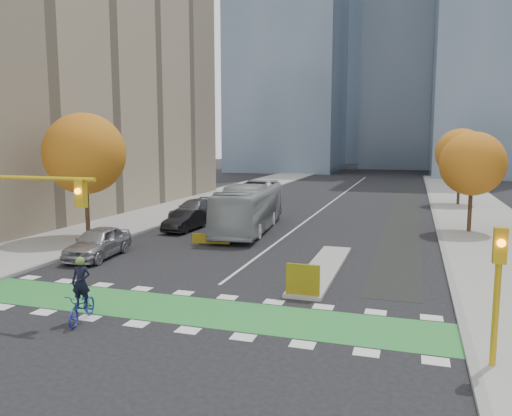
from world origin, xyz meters
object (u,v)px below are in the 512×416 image
Objects in this scene: tree_east_near at (473,164)px; parked_car_b at (185,220)px; traffic_signal_east at (498,276)px; cyclist at (82,300)px; tree_west at (85,154)px; tree_east_far at (461,153)px; bus at (250,207)px; hazard_board at (303,280)px; parked_car_c at (194,209)px; parked_car_a at (98,243)px.

tree_east_near reaches higher than parked_car_b.
traffic_signal_east reaches higher than cyclist.
parked_car_b is (4.58, 5.02, -4.87)m from tree_west.
bus is at bearing -128.44° from tree_east_far.
tree_east_near is at bearing 22.62° from tree_west.
parked_car_b is (-19.42, -4.98, -4.12)m from tree_east_near.
hazard_board is at bearing -69.90° from bus.
bus is (-13.50, 18.98, -1.05)m from traffic_signal_east.
traffic_signal_east is 0.91× the size of parked_car_b.
bus is 2.68× the size of parked_car_b.
parked_car_b is at bearing 47.61° from tree_west.
traffic_signal_east is 1.73× the size of cyclist.
tree_west reaches higher than tree_east_far.
tree_west is at bearing -130.45° from parked_car_b.
cyclist is 0.43× the size of parked_car_c.
bus is at bearing 57.35° from parked_car_a.
tree_west is 2.01× the size of traffic_signal_east.
tree_west is at bearing -157.38° from tree_east_near.
tree_east_far is (8.50, 33.80, 4.44)m from hazard_board.
traffic_signal_east is at bearing -29.71° from parked_car_a.
bus reaches higher than cyclist.
tree_east_near is 16.01m from tree_east_far.
bus is at bearing 116.13° from hazard_board.
tree_east_far is at bearing 45.53° from bus.
bus reaches higher than hazard_board.
parked_car_a is (-5.40, 8.66, 0.06)m from cyclist.
bus is at bearing 125.43° from traffic_signal_east.
traffic_signal_east is 23.31m from bus.
bus is at bearing -166.76° from tree_east_near.
cyclist is 0.48× the size of parked_car_a.
bus is (-7.00, 14.27, 0.89)m from hazard_board.
hazard_board is at bearing -47.70° from parked_car_c.
cyclist is at bearing -69.00° from parked_car_c.
parked_car_a is at bearing -48.47° from tree_west.
parked_car_c is (-6.02, 22.77, 0.02)m from cyclist.
traffic_signal_east is 0.73× the size of parked_car_c.
traffic_signal_east reaches higher than parked_car_c.
tree_west is at bearing 150.93° from traffic_signal_east.
parked_car_c is (-19.50, 22.52, -1.92)m from traffic_signal_east.
tree_west is 7.25m from parked_car_a.
parked_car_c is at bearing 91.97° from cyclist.
tree_east_near is 21.39m from parked_car_c.
tree_east_near is (8.00, 17.80, 4.06)m from hazard_board.
parked_car_b is at bearing 135.64° from traffic_signal_east.
traffic_signal_east is at bearing -93.81° from tree_east_near.
bus reaches higher than parked_car_b.
parked_car_a is at bearing -145.33° from tree_east_near.
bus is 2.43× the size of parked_car_a.
parked_car_c is at bearing 86.86° from parked_car_a.
traffic_signal_east is (-1.50, -22.51, -2.13)m from tree_east_near.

